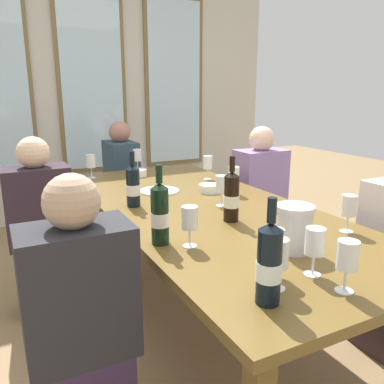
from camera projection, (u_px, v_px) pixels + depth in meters
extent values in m
plane|color=olive|center=(203.00, 323.00, 2.39)|extent=(12.00, 12.00, 0.00)
cube|color=beige|center=(91.00, 83.00, 4.20)|extent=(4.24, 0.06, 2.90)
cube|color=brown|center=(92.00, 83.00, 4.16)|extent=(0.72, 0.03, 1.88)
cube|color=silver|center=(93.00, 83.00, 4.14)|extent=(0.64, 0.01, 1.80)
cube|color=brown|center=(174.00, 83.00, 4.57)|extent=(0.72, 0.03, 1.88)
cube|color=silver|center=(175.00, 83.00, 4.56)|extent=(0.64, 0.01, 1.80)
cube|color=brown|center=(204.00, 210.00, 2.21)|extent=(1.04, 2.41, 0.04)
cube|color=brown|center=(87.00, 225.00, 3.07)|extent=(0.07, 0.07, 0.70)
cube|color=brown|center=(185.00, 211.00, 3.45)|extent=(0.07, 0.07, 0.70)
cylinder|color=white|center=(159.00, 191.00, 2.53)|extent=(0.25, 0.25, 0.01)
cylinder|color=silver|center=(294.00, 231.00, 1.58)|extent=(0.14, 0.14, 0.17)
cylinder|color=silver|center=(295.00, 208.00, 1.56)|extent=(0.16, 0.16, 0.02)
cylinder|color=black|center=(269.00, 267.00, 1.18)|extent=(0.07, 0.08, 0.23)
cone|color=black|center=(271.00, 226.00, 1.15)|extent=(0.07, 0.08, 0.02)
cylinder|color=black|center=(272.00, 210.00, 1.13)|extent=(0.03, 0.03, 0.08)
cylinder|color=white|center=(269.00, 271.00, 1.18)|extent=(0.08, 0.08, 0.06)
cylinder|color=black|center=(231.00, 199.00, 1.94)|extent=(0.07, 0.07, 0.23)
cone|color=black|center=(232.00, 174.00, 1.91)|extent=(0.07, 0.07, 0.02)
cylinder|color=black|center=(232.00, 164.00, 1.89)|extent=(0.03, 0.03, 0.08)
cylinder|color=silver|center=(231.00, 201.00, 1.94)|extent=(0.08, 0.08, 0.06)
cylinder|color=black|center=(133.00, 188.00, 2.19)|extent=(0.07, 0.08, 0.21)
cone|color=black|center=(132.00, 167.00, 2.16)|extent=(0.07, 0.08, 0.02)
cylinder|color=black|center=(132.00, 158.00, 2.15)|extent=(0.03, 0.03, 0.08)
cylinder|color=silver|center=(133.00, 190.00, 2.19)|extent=(0.08, 0.08, 0.06)
cylinder|color=black|center=(160.00, 217.00, 1.64)|extent=(0.07, 0.07, 0.24)
cone|color=black|center=(159.00, 186.00, 1.61)|extent=(0.07, 0.07, 0.02)
cylinder|color=black|center=(159.00, 174.00, 1.60)|extent=(0.03, 0.03, 0.08)
cylinder|color=silver|center=(160.00, 219.00, 1.65)|extent=(0.08, 0.08, 0.06)
cylinder|color=white|center=(209.00, 188.00, 2.51)|extent=(0.13, 0.13, 0.05)
cylinder|color=white|center=(139.00, 173.00, 2.98)|extent=(0.12, 0.12, 0.05)
cylinder|color=white|center=(312.00, 274.00, 1.39)|extent=(0.06, 0.06, 0.00)
cylinder|color=white|center=(313.00, 264.00, 1.38)|extent=(0.01, 0.01, 0.07)
cylinder|color=white|center=(315.00, 241.00, 1.36)|extent=(0.07, 0.07, 0.09)
cylinder|color=beige|center=(314.00, 251.00, 1.36)|extent=(0.06, 0.06, 0.02)
cylinder|color=white|center=(346.00, 231.00, 1.81)|extent=(0.06, 0.06, 0.00)
cylinder|color=white|center=(347.00, 223.00, 1.80)|extent=(0.01, 0.01, 0.07)
cylinder|color=white|center=(349.00, 205.00, 1.78)|extent=(0.07, 0.07, 0.09)
cylinder|color=white|center=(276.00, 288.00, 1.29)|extent=(0.06, 0.06, 0.00)
cylinder|color=white|center=(277.00, 277.00, 1.28)|extent=(0.01, 0.01, 0.07)
cylinder|color=white|center=(278.00, 253.00, 1.26)|extent=(0.07, 0.07, 0.09)
cylinder|color=#590C19|center=(278.00, 260.00, 1.26)|extent=(0.06, 0.06, 0.04)
cylinder|color=white|center=(92.00, 178.00, 2.93)|extent=(0.06, 0.06, 0.00)
cylinder|color=white|center=(91.00, 172.00, 2.92)|extent=(0.01, 0.01, 0.07)
cylinder|color=white|center=(91.00, 161.00, 2.90)|extent=(0.07, 0.07, 0.09)
cylinder|color=white|center=(233.00, 194.00, 2.48)|extent=(0.06, 0.06, 0.00)
cylinder|color=white|center=(233.00, 187.00, 2.47)|extent=(0.01, 0.01, 0.07)
cylinder|color=white|center=(234.00, 174.00, 2.45)|extent=(0.07, 0.07, 0.09)
cylinder|color=maroon|center=(234.00, 180.00, 2.45)|extent=(0.06, 0.06, 0.02)
cylinder|color=white|center=(344.00, 291.00, 1.27)|extent=(0.06, 0.06, 0.00)
cylinder|color=white|center=(345.00, 280.00, 1.26)|extent=(0.01, 0.01, 0.07)
cylinder|color=white|center=(348.00, 255.00, 1.24)|extent=(0.07, 0.07, 0.09)
cylinder|color=beige|center=(347.00, 266.00, 1.25)|extent=(0.06, 0.06, 0.02)
cylinder|color=white|center=(138.00, 170.00, 3.20)|extent=(0.06, 0.06, 0.00)
cylinder|color=white|center=(138.00, 165.00, 3.19)|extent=(0.01, 0.01, 0.07)
cylinder|color=white|center=(137.00, 155.00, 3.17)|extent=(0.07, 0.07, 0.09)
cylinder|color=white|center=(272.00, 275.00, 1.38)|extent=(0.06, 0.06, 0.00)
cylinder|color=white|center=(273.00, 265.00, 1.37)|extent=(0.01, 0.01, 0.07)
cylinder|color=white|center=(274.00, 242.00, 1.35)|extent=(0.07, 0.07, 0.09)
cylinder|color=#590C19|center=(273.00, 252.00, 1.36)|extent=(0.06, 0.06, 0.02)
cylinder|color=white|center=(190.00, 246.00, 1.64)|extent=(0.06, 0.06, 0.00)
cylinder|color=white|center=(190.00, 237.00, 1.63)|extent=(0.01, 0.01, 0.07)
cylinder|color=white|center=(190.00, 218.00, 1.61)|extent=(0.07, 0.07, 0.09)
cylinder|color=#590C19|center=(190.00, 224.00, 1.62)|extent=(0.06, 0.06, 0.04)
cylinder|color=white|center=(221.00, 206.00, 2.22)|extent=(0.06, 0.06, 0.00)
cylinder|color=white|center=(221.00, 199.00, 2.21)|extent=(0.01, 0.01, 0.07)
cylinder|color=white|center=(222.00, 184.00, 2.19)|extent=(0.07, 0.07, 0.09)
cylinder|color=white|center=(208.00, 179.00, 2.88)|extent=(0.06, 0.06, 0.00)
cylinder|color=white|center=(208.00, 174.00, 2.87)|extent=(0.01, 0.01, 0.07)
cylinder|color=white|center=(208.00, 162.00, 2.85)|extent=(0.07, 0.07, 0.09)
cube|color=#29292D|center=(79.00, 292.00, 1.37)|extent=(0.38, 0.24, 0.48)
sphere|color=tan|center=(72.00, 202.00, 1.29)|extent=(0.19, 0.19, 0.19)
cube|color=#323331|center=(45.00, 276.00, 2.51)|extent=(0.32, 0.24, 0.45)
cube|color=#2E222C|center=(38.00, 206.00, 2.40)|extent=(0.38, 0.24, 0.48)
sphere|color=beige|center=(33.00, 153.00, 2.31)|extent=(0.19, 0.19, 0.19)
cube|color=#392C3D|center=(257.00, 237.00, 3.18)|extent=(0.32, 0.24, 0.45)
cube|color=#886DA9|center=(260.00, 181.00, 3.07)|extent=(0.38, 0.24, 0.48)
sphere|color=beige|center=(262.00, 139.00, 2.99)|extent=(0.19, 0.19, 0.19)
cube|color=#35382C|center=(123.00, 217.00, 3.68)|extent=(0.24, 0.32, 0.45)
cube|color=#2C4151|center=(121.00, 168.00, 3.56)|extent=(0.24, 0.38, 0.48)
sphere|color=#9D6858|center=(120.00, 132.00, 3.48)|extent=(0.19, 0.19, 0.19)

